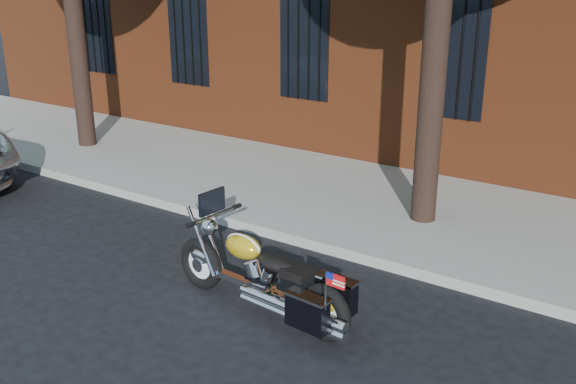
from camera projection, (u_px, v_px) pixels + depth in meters
The scene contains 4 objects.
ground at pixel (283, 297), 7.53m from camera, with size 120.00×120.00×0.00m, color black.
curb at pixel (342, 251), 8.58m from camera, with size 40.00×0.16×0.15m, color gray.
sidewalk at pixel (401, 209), 10.05m from camera, with size 40.00×3.60×0.15m, color gray.
motorcycle at pixel (266, 281), 6.98m from camera, with size 2.54×0.85×1.29m.
Camera 1 is at (3.81, -5.50, 3.67)m, focal length 40.00 mm.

